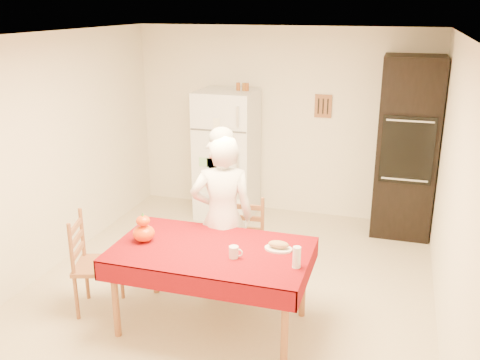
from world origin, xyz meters
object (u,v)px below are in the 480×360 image
at_px(oven_cabinet, 407,148).
at_px(dining_table, 212,256).
at_px(coffee_mug, 234,252).
at_px(refrigerator, 227,154).
at_px(wine_glass, 297,257).
at_px(seated_woman, 222,218).
at_px(chair_left, 90,260).
at_px(chair_far, 243,242).
at_px(pumpkin_lower, 144,233).
at_px(bread_plate, 278,249).

height_order(oven_cabinet, dining_table, oven_cabinet).
distance_m(dining_table, coffee_mug, 0.29).
xyz_separation_m(refrigerator, dining_table, (0.71, -2.60, -0.16)).
xyz_separation_m(dining_table, wine_glass, (0.77, -0.13, 0.16)).
xyz_separation_m(oven_cabinet, dining_table, (-1.57, -2.65, -0.41)).
height_order(seated_woman, wine_glass, seated_woman).
bearing_deg(refrigerator, wine_glass, -61.59).
bearing_deg(chair_left, wine_glass, -109.34).
distance_m(oven_cabinet, chair_far, 2.51).
distance_m(refrigerator, dining_table, 2.70).
height_order(pumpkin_lower, bread_plate, pumpkin_lower).
bearing_deg(coffee_mug, seated_woman, 116.12).
height_order(refrigerator, chair_far, refrigerator).
bearing_deg(seated_woman, wine_glass, 122.44).
bearing_deg(wine_glass, seated_woman, 142.10).
distance_m(refrigerator, pumpkin_lower, 2.63).
relative_size(refrigerator, chair_far, 1.79).
relative_size(seated_woman, pumpkin_lower, 8.45).
bearing_deg(bread_plate, wine_glass, -52.10).
xyz_separation_m(refrigerator, bread_plate, (1.27, -2.46, -0.08)).
bearing_deg(bread_plate, refrigerator, 117.26).
xyz_separation_m(refrigerator, chair_far, (0.77, -1.87, -0.34)).
height_order(refrigerator, seated_woman, refrigerator).
bearing_deg(coffee_mug, bread_plate, 37.91).
height_order(chair_far, bread_plate, chair_far).
relative_size(pumpkin_lower, bread_plate, 0.81).
bearing_deg(bread_plate, dining_table, -165.70).
distance_m(chair_left, wine_glass, 1.97).
height_order(refrigerator, chair_left, refrigerator).
bearing_deg(seated_woman, oven_cabinet, -147.57).
bearing_deg(chair_left, bread_plate, -100.77).
relative_size(oven_cabinet, dining_table, 1.29).
distance_m(pumpkin_lower, bread_plate, 1.20).
xyz_separation_m(chair_far, wine_glass, (0.70, -0.86, 0.34)).
xyz_separation_m(dining_table, seated_woman, (-0.08, 0.53, 0.13)).
relative_size(refrigerator, coffee_mug, 17.00).
bearing_deg(refrigerator, pumpkin_lower, -88.13).
bearing_deg(dining_table, chair_far, 85.17).
distance_m(dining_table, chair_far, 0.76).
bearing_deg(seated_woman, chair_left, 8.70).
xyz_separation_m(seated_woman, coffee_mug, (0.31, -0.64, -0.01)).
height_order(dining_table, wine_glass, wine_glass).
xyz_separation_m(wine_glass, bread_plate, (-0.21, 0.27, -0.08)).
xyz_separation_m(oven_cabinet, wine_glass, (-0.80, -2.78, -0.25)).
distance_m(chair_far, pumpkin_lower, 1.07).
height_order(chair_left, coffee_mug, chair_left).
bearing_deg(pumpkin_lower, oven_cabinet, 50.66).
height_order(dining_table, chair_left, chair_left).
height_order(dining_table, coffee_mug, coffee_mug).
xyz_separation_m(seated_woman, wine_glass, (0.85, -0.66, 0.02)).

